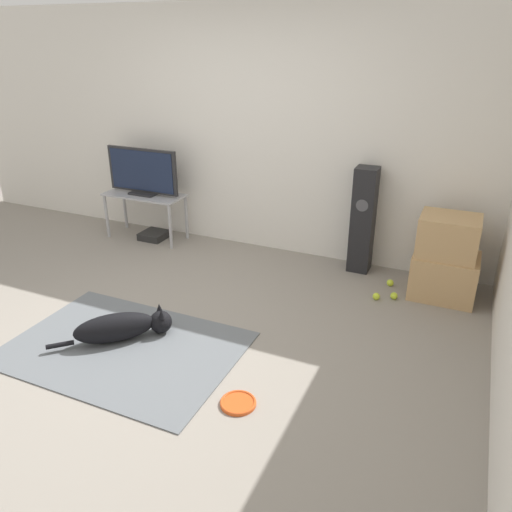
% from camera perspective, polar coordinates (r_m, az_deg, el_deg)
% --- Properties ---
extents(ground_plane, '(12.00, 12.00, 0.00)m').
position_cam_1_polar(ground_plane, '(4.21, -12.27, -8.58)').
color(ground_plane, gray).
extents(wall_back, '(8.00, 0.06, 2.55)m').
position_cam_1_polar(wall_back, '(5.47, -0.32, 13.90)').
color(wall_back, silver).
rests_on(wall_back, ground_plane).
extents(area_rug, '(1.77, 1.24, 0.01)m').
position_cam_1_polar(area_rug, '(4.07, -14.85, -10.09)').
color(area_rug, slate).
rests_on(area_rug, ground_plane).
extents(dog, '(0.73, 0.71, 0.24)m').
position_cam_1_polar(dog, '(4.10, -14.98, -7.80)').
color(dog, black).
rests_on(dog, area_rug).
extents(frisbee, '(0.24, 0.24, 0.03)m').
position_cam_1_polar(frisbee, '(3.42, -2.06, -16.41)').
color(frisbee, '#DB511E').
rests_on(frisbee, ground_plane).
extents(cardboard_box_lower, '(0.57, 0.47, 0.41)m').
position_cam_1_polar(cardboard_box_lower, '(4.90, 20.66, -2.10)').
color(cardboard_box_lower, tan).
rests_on(cardboard_box_lower, ground_plane).
extents(cardboard_box_upper, '(0.51, 0.42, 0.37)m').
position_cam_1_polar(cardboard_box_upper, '(4.75, 21.13, 2.13)').
color(cardboard_box_upper, tan).
rests_on(cardboard_box_upper, cardboard_box_lower).
extents(floor_speaker, '(0.22, 0.22, 1.07)m').
position_cam_1_polar(floor_speaker, '(5.09, 12.13, 4.00)').
color(floor_speaker, black).
rests_on(floor_speaker, ground_plane).
extents(tv_stand, '(0.95, 0.40, 0.54)m').
position_cam_1_polar(tv_stand, '(5.99, -12.58, 6.18)').
color(tv_stand, '#A8A8AD').
rests_on(tv_stand, ground_plane).
extents(tv, '(0.90, 0.20, 0.53)m').
position_cam_1_polar(tv, '(5.90, -12.86, 9.33)').
color(tv, '#232326').
rests_on(tv, tv_stand).
extents(tennis_ball_by_boxes, '(0.07, 0.07, 0.07)m').
position_cam_1_polar(tennis_ball_by_boxes, '(4.72, 13.58, -4.50)').
color(tennis_ball_by_boxes, '#C6E033').
rests_on(tennis_ball_by_boxes, ground_plane).
extents(tennis_ball_near_speaker, '(0.07, 0.07, 0.07)m').
position_cam_1_polar(tennis_ball_near_speaker, '(5.00, 15.09, -2.97)').
color(tennis_ball_near_speaker, '#C6E033').
rests_on(tennis_ball_near_speaker, ground_plane).
extents(tennis_ball_loose_on_carpet, '(0.07, 0.07, 0.07)m').
position_cam_1_polar(tennis_ball_loose_on_carpet, '(4.77, 15.49, -4.41)').
color(tennis_ball_loose_on_carpet, '#C6E033').
rests_on(tennis_ball_loose_on_carpet, ground_plane).
extents(game_console, '(0.29, 0.30, 0.08)m').
position_cam_1_polar(game_console, '(6.08, -11.57, 2.35)').
color(game_console, black).
rests_on(game_console, ground_plane).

